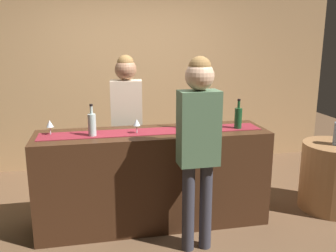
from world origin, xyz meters
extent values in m
plane|color=brown|center=(0.00, 0.00, 0.00)|extent=(10.00, 10.00, 0.00)
cube|color=tan|center=(0.00, 1.90, 1.45)|extent=(6.00, 0.12, 2.90)
cube|color=#3D2314|center=(0.00, 0.00, 0.48)|extent=(2.27, 0.60, 0.96)
cube|color=maroon|center=(0.00, 0.00, 0.96)|extent=(2.15, 0.28, 0.01)
cylinder|color=brown|center=(0.31, 0.10, 1.06)|extent=(0.07, 0.07, 0.21)
cylinder|color=brown|center=(0.31, 0.10, 1.21)|extent=(0.03, 0.03, 0.08)
cylinder|color=black|center=(0.31, 0.10, 1.25)|extent=(0.03, 0.03, 0.02)
cylinder|color=#194723|center=(0.86, -0.05, 1.06)|extent=(0.07, 0.07, 0.21)
cylinder|color=#194723|center=(0.86, -0.05, 1.21)|extent=(0.03, 0.03, 0.08)
cylinder|color=black|center=(0.86, -0.05, 1.25)|extent=(0.03, 0.03, 0.02)
cylinder|color=#B2C6C1|center=(-0.57, -0.05, 1.06)|extent=(0.07, 0.07, 0.21)
cylinder|color=#B2C6C1|center=(-0.57, -0.05, 1.21)|extent=(0.03, 0.03, 0.08)
cylinder|color=black|center=(-0.57, -0.05, 1.25)|extent=(0.03, 0.03, 0.02)
cylinder|color=silver|center=(-0.16, -0.04, 0.96)|extent=(0.06, 0.06, 0.00)
cylinder|color=silver|center=(-0.16, -0.04, 1.00)|extent=(0.01, 0.01, 0.08)
cone|color=silver|center=(-0.16, -0.04, 1.07)|extent=(0.07, 0.07, 0.06)
cylinder|color=silver|center=(-0.96, 0.07, 0.96)|extent=(0.06, 0.06, 0.00)
cylinder|color=silver|center=(-0.96, 0.07, 1.00)|extent=(0.01, 0.01, 0.08)
cone|color=silver|center=(-0.96, 0.07, 1.07)|extent=(0.07, 0.07, 0.06)
cylinder|color=#26262B|center=(-0.11, 0.57, 0.39)|extent=(0.11, 0.11, 0.78)
cylinder|color=#26262B|center=(-0.27, 0.59, 0.39)|extent=(0.11, 0.11, 0.78)
cube|color=beige|center=(-0.19, 0.58, 1.09)|extent=(0.36, 0.24, 0.62)
sphere|color=#9E7051|center=(-0.19, 0.58, 1.52)|extent=(0.23, 0.23, 0.23)
sphere|color=olive|center=(-0.19, 0.58, 1.58)|extent=(0.18, 0.18, 0.18)
cylinder|color=#33333D|center=(0.22, -0.56, 0.40)|extent=(0.11, 0.11, 0.80)
cylinder|color=#33333D|center=(0.38, -0.56, 0.40)|extent=(0.11, 0.11, 0.80)
cube|color=#4C6B4C|center=(0.30, -0.56, 1.11)|extent=(0.34, 0.21, 0.63)
sphere|color=#DBAD89|center=(0.30, -0.56, 1.55)|extent=(0.24, 0.24, 0.24)
sphere|color=olive|center=(0.30, -0.56, 1.62)|extent=(0.19, 0.19, 0.19)
cylinder|color=#996B42|center=(1.98, -0.08, 0.37)|extent=(0.68, 0.68, 0.74)
camera|label=1|loc=(-0.55, -3.43, 1.86)|focal=39.39mm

